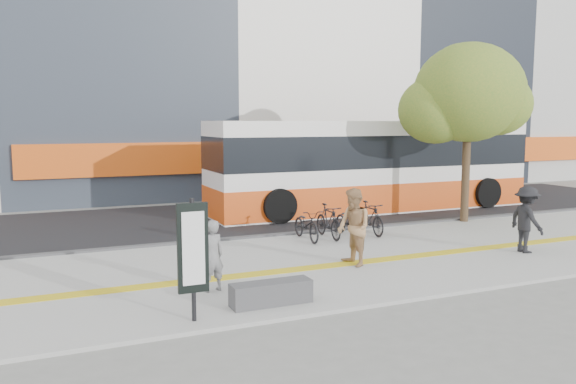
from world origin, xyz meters
name	(u,v)px	position (x,y,z in m)	size (l,w,h in m)	color
ground	(356,278)	(0.00, 0.00, 0.00)	(120.00, 120.00, 0.00)	slate
sidewalk	(326,262)	(0.00, 1.50, 0.04)	(40.00, 7.00, 0.08)	gray
tactile_strip	(335,265)	(0.00, 1.00, 0.09)	(40.00, 0.45, 0.01)	gold
street	(233,218)	(0.00, 9.00, 0.03)	(40.00, 8.00, 0.06)	black
curb	(274,236)	(0.00, 5.00, 0.07)	(40.00, 0.25, 0.14)	#39393C
bench	(271,293)	(-2.60, -1.20, 0.30)	(1.60, 0.45, 0.45)	#39393C
signboard	(193,250)	(-4.20, -1.51, 1.37)	(0.55, 0.10, 2.20)	black
street_tree	(466,95)	(7.18, 4.82, 4.51)	(4.40, 3.80, 6.31)	#3C2A1B
bus	(373,168)	(5.76, 8.50, 1.74)	(13.39, 3.18, 3.57)	white
bicycle_row	(338,221)	(1.72, 4.00, 0.57)	(2.84, 1.81, 1.04)	black
seated_woman	(212,256)	(-3.40, 0.10, 0.83)	(0.55, 0.36, 1.51)	black
pedestrian_tan	(354,227)	(0.39, 0.80, 1.03)	(0.93, 0.72, 1.91)	tan
pedestrian_dark	(527,219)	(5.39, 0.17, 0.98)	(1.16, 0.67, 1.80)	black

